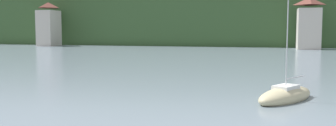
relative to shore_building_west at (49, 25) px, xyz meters
The scene contains 4 objects.
wooded_hillside 48.69m from the shore_building_west, 58.07° to the left, with size 352.00×61.93×37.24m.
shore_building_west is the anchor object (origin of this frame).
shore_building_westcentral 62.18m from the shore_building_west, ahead, with size 4.84×5.45×11.01m.
sailboat_mid_8 82.67m from the shore_building_west, 48.78° to the right, with size 4.47×5.74×7.22m.
Camera 1 is at (6.34, 21.56, 4.55)m, focal length 40.84 mm.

